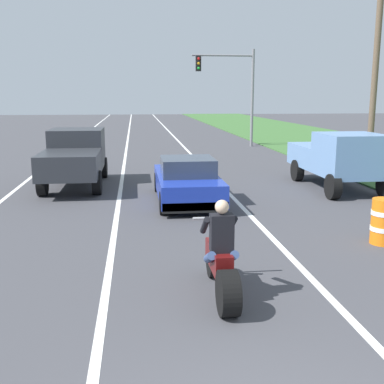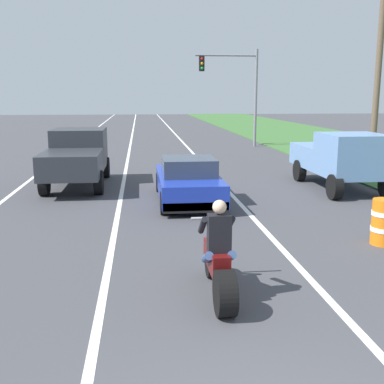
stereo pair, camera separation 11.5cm
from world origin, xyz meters
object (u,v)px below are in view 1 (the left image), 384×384
Objects in this scene: motorcycle_with_rider at (221,263)px; pickup_truck_left_lane_dark_grey at (75,155)px; sports_car_blue at (187,181)px; traffic_light_mast_near at (234,83)px; construction_barrel_nearest at (384,221)px; pickup_truck_right_shoulder_light_blue at (338,157)px.

motorcycle_with_rider is 0.46× the size of pickup_truck_left_lane_dark_grey.
pickup_truck_left_lane_dark_grey reaches higher than sports_car_blue.
motorcycle_with_rider reaches higher than sports_car_blue.
motorcycle_with_rider is 0.51× the size of sports_car_blue.
traffic_light_mast_near is 20.65m from construction_barrel_nearest.
construction_barrel_nearest is (-0.86, -20.34, -3.45)m from traffic_light_mast_near.
traffic_light_mast_near reaches higher than pickup_truck_right_shoulder_light_blue.
sports_car_blue is 5.66m from pickup_truck_right_shoulder_light_blue.
pickup_truck_left_lane_dark_grey is 1.00× the size of pickup_truck_right_shoulder_light_blue.
traffic_light_mast_near is at bearing 93.08° from pickup_truck_right_shoulder_light_blue.
pickup_truck_left_lane_dark_grey and pickup_truck_right_shoulder_light_blue have the same top height.
pickup_truck_left_lane_dark_grey is 0.80× the size of traffic_light_mast_near.
traffic_light_mast_near reaches higher than motorcycle_with_rider.
sports_car_blue is 6.06m from construction_barrel_nearest.
sports_car_blue is 4.30× the size of construction_barrel_nearest.
sports_car_blue is 0.90× the size of pickup_truck_left_lane_dark_grey.
pickup_truck_left_lane_dark_grey is at bearing 170.74° from pickup_truck_right_shoulder_light_blue.
motorcycle_with_rider is 7.14m from sports_car_blue.
motorcycle_with_rider is 4.72m from construction_barrel_nearest.
motorcycle_with_rider is 2.21× the size of construction_barrel_nearest.
motorcycle_with_rider is at bearing -102.16° from traffic_light_mast_near.
pickup_truck_left_lane_dark_grey is (-3.45, 10.14, 0.51)m from motorcycle_with_rider.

